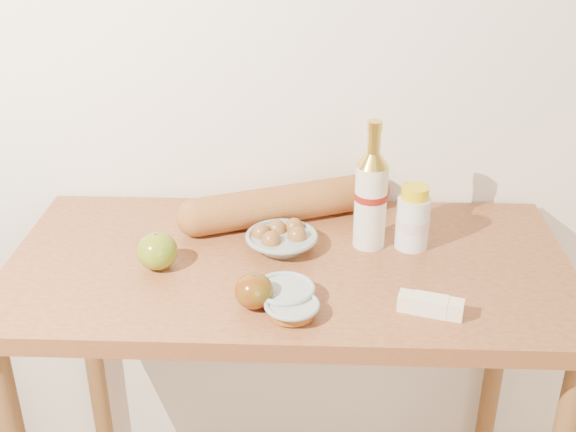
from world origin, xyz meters
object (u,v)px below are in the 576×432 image
object	(u,v)px
egg_bowl	(281,239)
baguette	(287,203)
bourbon_bottle	(371,197)
cream_bottle	(413,219)
table	(289,308)

from	to	relation	value
egg_bowl	baguette	xyz separation A→B (m)	(0.01, 0.14, 0.02)
bourbon_bottle	cream_bottle	world-z (taller)	bourbon_bottle
bourbon_bottle	egg_bowl	xyz separation A→B (m)	(-0.19, -0.02, -0.09)
table	egg_bowl	distance (m)	0.16
bourbon_bottle	baguette	distance (m)	0.23
table	bourbon_bottle	size ratio (longest dim) A/B	4.16
bourbon_bottle	baguette	world-z (taller)	bourbon_bottle
bourbon_bottle	cream_bottle	bearing A→B (deg)	-23.56
table	cream_bottle	distance (m)	0.34
egg_bowl	baguette	world-z (taller)	baguette
table	cream_bottle	world-z (taller)	cream_bottle
table	baguette	world-z (taller)	baguette
bourbon_bottle	baguette	bearing A→B (deg)	127.07
bourbon_bottle	cream_bottle	xyz separation A→B (m)	(0.09, -0.00, -0.05)
cream_bottle	table	bearing A→B (deg)	-174.38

